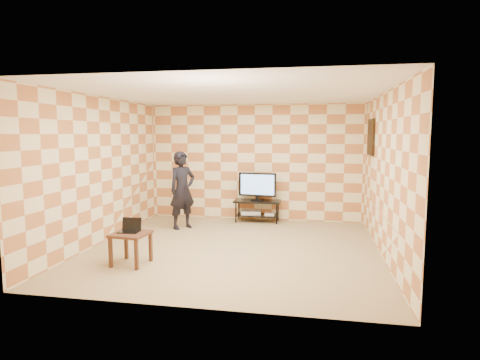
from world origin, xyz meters
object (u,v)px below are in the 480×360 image
(person, at_px, (182,190))
(tv_stand, at_px, (257,206))
(side_table, at_px, (131,238))
(tv, at_px, (257,185))

(person, bearing_deg, tv_stand, -17.85)
(side_table, bearing_deg, person, 89.56)
(person, bearing_deg, tv, -17.94)
(tv_stand, height_order, side_table, same)
(tv, bearing_deg, tv_stand, 97.26)
(tv_stand, distance_m, tv, 0.49)
(tv, xyz_separation_m, side_table, (-1.50, -3.35, -0.44))
(tv, relative_size, person, 0.53)
(tv, bearing_deg, person, -148.62)
(tv_stand, xyz_separation_m, side_table, (-1.50, -3.36, 0.04))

